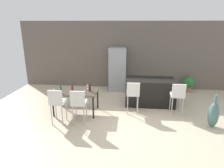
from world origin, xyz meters
TOP-DOWN VIEW (x-y plane):
  - ground_plane at (0.00, 0.00)m, footprint 10.00×10.00m
  - back_wall at (0.00, 3.09)m, footprint 10.00×0.12m
  - kitchen_island at (0.63, 1.19)m, footprint 1.70×0.95m
  - bar_chair_left at (0.02, 0.34)m, footprint 0.42×0.42m
  - bar_chair_middle at (1.40, 0.34)m, footprint 0.40×0.40m
  - dining_table at (-1.80, 0.20)m, footprint 1.38×0.89m
  - dining_chair_near at (-2.11, -0.61)m, footprint 0.41×0.41m
  - dining_chair_far at (-1.49, -0.61)m, footprint 0.40×0.40m
  - wine_bottle_corner at (-2.17, -0.10)m, footprint 0.06×0.06m
  - wine_bottle_right at (-1.34, 0.22)m, footprint 0.08×0.08m
  - wine_bottle_end at (-1.84, -0.01)m, footprint 0.07×0.07m
  - wine_glass_left at (-2.39, -0.12)m, footprint 0.07×0.07m
  - wine_glass_middle at (-1.47, 0.45)m, footprint 0.07×0.07m
  - wine_glass_far at (-1.44, -0.13)m, footprint 0.07×0.07m
  - refrigerator at (-0.65, 2.65)m, footprint 0.72×0.68m
  - floor_vase at (2.26, -0.35)m, footprint 0.29×0.29m
  - potted_plant at (2.34, 2.64)m, footprint 0.48×0.48m

SIDE VIEW (x-z plane):
  - ground_plane at x=0.00m, z-range 0.00..0.00m
  - floor_vase at x=2.26m, z-range -0.10..0.86m
  - potted_plant at x=2.34m, z-range 0.06..0.74m
  - kitchen_island at x=0.63m, z-range 0.00..0.92m
  - dining_table at x=-1.80m, z-range 0.30..1.04m
  - bar_chair_left at x=0.02m, z-range 0.17..1.22m
  - bar_chair_middle at x=1.40m, z-range 0.17..1.22m
  - dining_chair_near at x=-2.11m, z-range 0.17..1.22m
  - dining_chair_far at x=-1.49m, z-range 0.17..1.22m
  - wine_bottle_right at x=-1.34m, z-range 0.71..0.99m
  - wine_bottle_end at x=-1.84m, z-range 0.71..1.00m
  - wine_glass_left at x=-2.39m, z-range 0.78..0.95m
  - wine_glass_middle at x=-1.47m, z-range 0.78..0.95m
  - wine_glass_far at x=-1.44m, z-range 0.78..0.95m
  - wine_bottle_corner at x=-2.17m, z-range 0.71..1.04m
  - refrigerator at x=-0.65m, z-range 0.00..1.84m
  - back_wall at x=0.00m, z-range 0.00..2.90m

